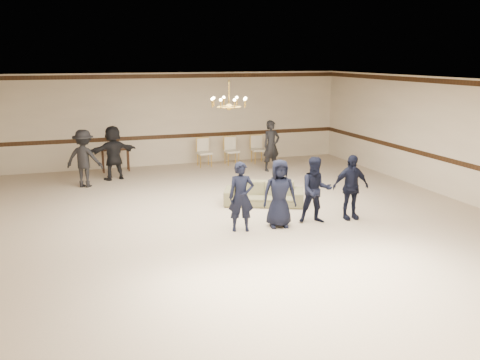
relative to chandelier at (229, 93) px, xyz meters
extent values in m
cube|color=tan|center=(0.00, -1.00, -2.88)|extent=(12.00, 14.00, 0.01)
cube|color=#34251C|center=(0.00, -1.00, 0.33)|extent=(12.00, 14.00, 0.01)
cube|color=beige|center=(0.00, 6.00, -1.27)|extent=(12.00, 0.01, 3.20)
cube|color=beige|center=(0.00, -8.00, -1.27)|extent=(12.00, 0.01, 3.20)
cube|color=beige|center=(6.00, -1.00, -1.27)|extent=(0.01, 14.00, 3.20)
cube|color=black|center=(0.00, 5.99, -1.88)|extent=(12.00, 0.02, 0.14)
cube|color=black|center=(0.00, 5.99, 0.21)|extent=(12.00, 0.02, 0.14)
imported|color=black|center=(-0.27, -1.70, -2.11)|extent=(0.63, 0.49, 1.53)
imported|color=black|center=(0.63, -1.70, -2.11)|extent=(0.83, 0.63, 1.53)
imported|color=black|center=(1.53, -1.70, -2.11)|extent=(0.86, 0.74, 1.53)
imported|color=black|center=(2.43, -1.70, -2.11)|extent=(0.92, 0.42, 1.53)
imported|color=#6E6A49|center=(0.95, 0.07, -2.58)|extent=(2.16, 1.53, 0.59)
imported|color=black|center=(-3.30, 3.57, -2.03)|extent=(1.25, 1.04, 1.69)
imported|color=black|center=(-2.40, 4.27, -2.03)|extent=(1.64, 0.87, 1.69)
imported|color=black|center=(2.70, 3.87, -2.03)|extent=(0.68, 0.51, 1.69)
cube|color=#341E11|center=(-2.23, 5.47, -2.49)|extent=(0.95, 0.47, 0.77)
camera|label=1|loc=(-3.86, -12.14, 0.86)|focal=39.46mm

